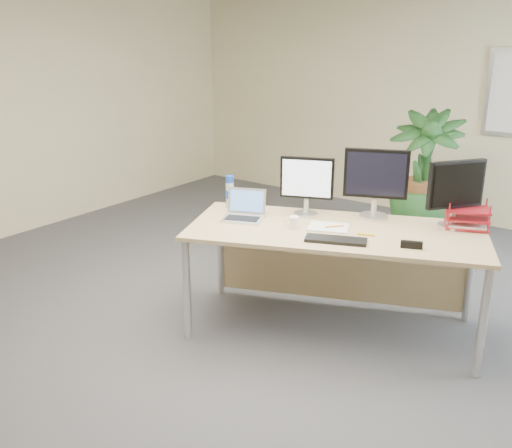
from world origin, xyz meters
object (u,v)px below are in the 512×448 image
Objects in this scene: desk at (336,246)px; monitor_right at (376,179)px; floor_plant at (422,180)px; monitor_left at (307,182)px; laptop at (244,211)px.

desk is 0.59m from monitor_right.
floor_plant is at bearing 92.07° from desk.
monitor_right is at bearing 28.33° from monitor_left.
desk is 1.94m from floor_plant.
floor_plant is 2.31m from laptop.
laptop is at bearing -155.62° from desk.
laptop is (-0.35, -0.34, -0.21)m from monitor_left.
desk is 0.54m from monitor_left.
monitor_left is (-0.31, 0.05, 0.44)m from desk.
laptop is at bearing -143.68° from monitor_right.
floor_plant is at bearing 97.68° from monitor_right.
desk is 4.33× the size of monitor_right.
monitor_right is (0.46, 0.25, 0.04)m from monitor_left.
monitor_right is at bearing -82.32° from floor_plant.
monitor_right is at bearing 62.82° from desk.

